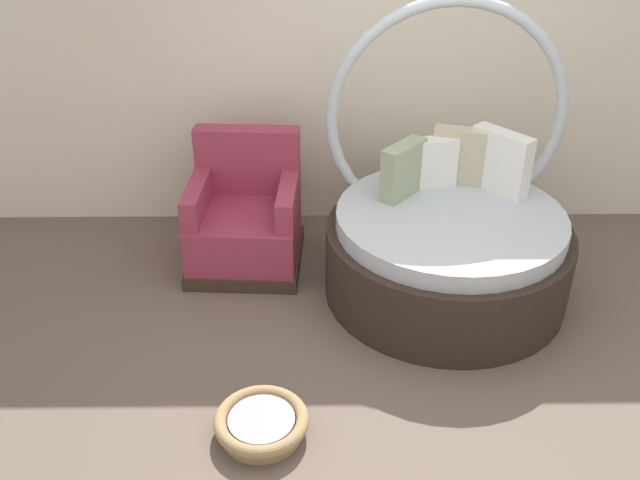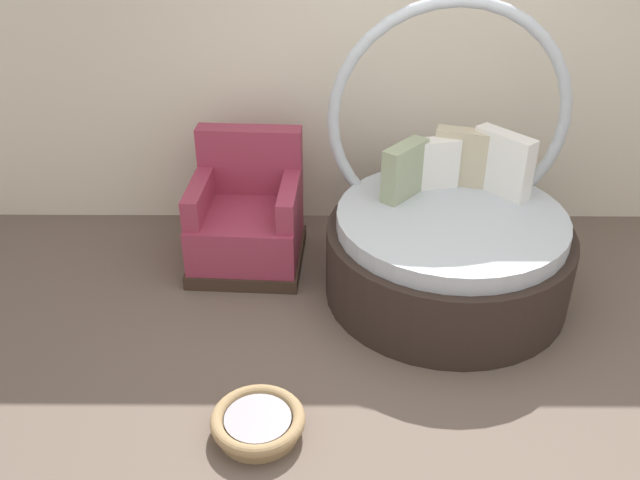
# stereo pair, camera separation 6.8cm
# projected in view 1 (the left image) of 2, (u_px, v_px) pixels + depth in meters

# --- Properties ---
(ground_plane) EXTENTS (8.00, 8.00, 0.02)m
(ground_plane) POSITION_uv_depth(u_px,v_px,m) (414.00, 388.00, 4.07)
(ground_plane) COLOR #66564C
(back_wall) EXTENTS (8.00, 0.12, 2.63)m
(back_wall) POSITION_uv_depth(u_px,v_px,m) (391.00, 57.00, 5.18)
(back_wall) COLOR silver
(back_wall) RESTS_ON ground_plane
(round_daybed) EXTENTS (1.64, 1.64, 1.92)m
(round_daybed) POSITION_uv_depth(u_px,v_px,m) (447.00, 236.00, 4.72)
(round_daybed) COLOR #2D231E
(round_daybed) RESTS_ON ground_plane
(red_armchair) EXTENTS (0.84, 0.84, 0.94)m
(red_armchair) POSITION_uv_depth(u_px,v_px,m) (246.00, 220.00, 5.07)
(red_armchair) COLOR #38281E
(red_armchair) RESTS_ON ground_plane
(pet_basket) EXTENTS (0.51, 0.51, 0.13)m
(pet_basket) POSITION_uv_depth(u_px,v_px,m) (262.00, 423.00, 3.72)
(pet_basket) COLOR #9E7F56
(pet_basket) RESTS_ON ground_plane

